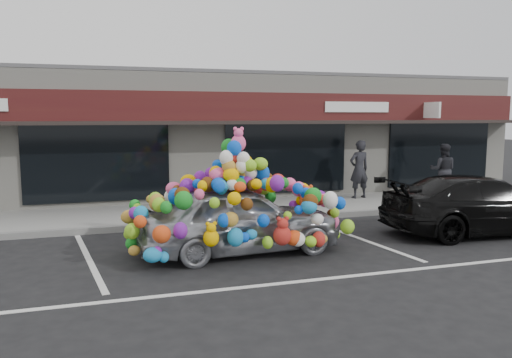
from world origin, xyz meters
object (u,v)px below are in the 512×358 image
object	(u,v)px
black_sedan	(480,204)
pedestrian_b	(443,170)
toy_car	(239,211)
pedestrian_a	(359,169)

from	to	relation	value
black_sedan	pedestrian_b	size ratio (longest dim) A/B	2.76
black_sedan	pedestrian_b	distance (m)	4.93
toy_car	black_sedan	size ratio (longest dim) A/B	0.94
pedestrian_a	toy_car	bearing A→B (deg)	36.86
black_sedan	pedestrian_b	world-z (taller)	pedestrian_b
toy_car	pedestrian_a	bearing A→B (deg)	-52.42
toy_car	black_sedan	world-z (taller)	toy_car
black_sedan	pedestrian_b	xyz separation A→B (m)	(2.27, 4.36, 0.33)
pedestrian_a	pedestrian_b	world-z (taller)	pedestrian_a
pedestrian_a	pedestrian_b	bearing A→B (deg)	167.42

